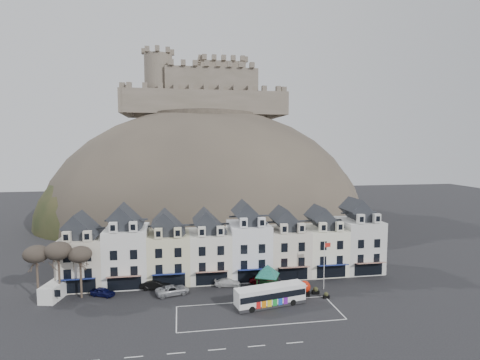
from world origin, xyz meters
The scene contains 21 objects.
ground centered at (0.00, 0.00, 0.00)m, with size 300.00×300.00×0.00m, color black.
coach_bay_markings centered at (2.00, 1.25, 0.00)m, with size 22.00×7.50×0.01m, color silver.
townhouse_terrace centered at (0.15, 15.97, 5.30)m, with size 54.40×9.35×11.80m.
castle_hill centered at (1.25, 68.95, 0.11)m, with size 100.00×76.00×68.00m.
castle centered at (0.51, 75.93, 40.19)m, with size 50.20×22.20×22.00m.
tree_left_far centered at (-29.00, 10.50, 6.90)m, with size 3.61×3.61×8.24m.
tree_left_mid centered at (-26.00, 10.50, 7.24)m, with size 3.78×3.78×8.64m.
tree_left_near centered at (-23.00, 10.50, 6.55)m, with size 3.43×3.43×7.84m.
bus centered at (4.12, 3.21, 1.60)m, with size 10.50×4.41×2.89m.
bus_shelter centered at (5.00, 8.55, 3.28)m, with size 6.07×6.07×4.22m.
red_buoy centered at (10.21, 6.06, 1.12)m, with size 1.81×1.81×2.19m.
flagpole centered at (14.09, 7.87, 4.36)m, with size 1.10×0.21×7.63m.
white_van centered at (-26.87, 10.91, 1.19)m, with size 3.30×5.57×2.38m.
planter_west centered at (12.00, 6.17, 0.54)m, with size 1.12×0.78×1.11m.
planter_east centered at (13.00, 4.40, 0.44)m, with size 0.92×0.64×0.92m.
car_navy centered at (-20.00, 10.63, 0.64)m, with size 1.50×3.73×1.27m, color #0A0D36.
car_black centered at (-12.25, 12.00, 0.77)m, with size 1.63×4.68×1.54m, color black.
car_silver centered at (-9.60, 9.50, 0.71)m, with size 2.35×5.02×1.42m, color #9FA1A7.
car_white centered at (-0.87, 11.44, 0.62)m, with size 1.74×4.28×1.24m, color silver.
car_maroon centered at (4.80, 12.00, 0.69)m, with size 1.64×4.08×1.39m, color #50040B.
car_charcoal centered at (6.00, 12.00, 0.66)m, with size 1.39×3.99×1.32m, color black.
Camera 1 is at (-8.46, -46.59, 22.70)m, focal length 28.00 mm.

